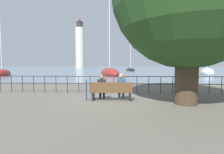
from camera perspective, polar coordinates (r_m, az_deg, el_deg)
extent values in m
plane|color=#605B51|center=(8.54, -0.17, -7.62)|extent=(1000.00, 1000.00, 0.00)
cube|color=slate|center=(166.59, 2.71, 3.35)|extent=(600.00, 300.00, 0.01)
cylinder|color=#423323|center=(8.23, 23.11, 0.53)|extent=(0.97, 0.97, 2.54)
cube|color=brown|center=(8.47, -0.17, -4.80)|extent=(1.98, 0.45, 0.05)
cube|color=brown|center=(8.23, -0.24, -3.30)|extent=(1.98, 0.04, 0.45)
cube|color=black|center=(8.60, -6.15, -6.21)|extent=(0.10, 0.41, 0.40)
cube|color=black|center=(8.51, 5.88, -6.32)|extent=(0.10, 0.41, 0.40)
cylinder|color=black|center=(8.70, -3.84, -5.91)|extent=(0.11, 0.11, 0.45)
cylinder|color=black|center=(8.68, -2.67, -5.93)|extent=(0.11, 0.11, 0.45)
cube|color=black|center=(8.56, -3.33, -4.21)|extent=(0.34, 0.26, 0.14)
cube|color=black|center=(8.45, -3.40, -2.72)|extent=(0.40, 0.24, 0.57)
sphere|color=#846047|center=(8.41, -3.41, -0.07)|extent=(0.20, 0.20, 0.20)
cylinder|color=navy|center=(8.64, 2.40, -5.97)|extent=(0.11, 0.11, 0.45)
cylinder|color=navy|center=(8.64, 3.70, -5.98)|extent=(0.11, 0.11, 0.45)
cube|color=navy|center=(8.51, 3.06, -4.25)|extent=(0.37, 0.26, 0.14)
cube|color=navy|center=(8.39, 3.06, -2.60)|extent=(0.43, 0.24, 0.61)
sphere|color=#A87A5B|center=(8.36, 3.07, 0.35)|extent=(0.23, 0.23, 0.23)
cylinder|color=black|center=(13.00, -32.62, -1.92)|extent=(0.04, 0.04, 1.05)
cylinder|color=black|center=(12.60, -29.99, -1.99)|extent=(0.04, 0.04, 1.05)
cylinder|color=black|center=(12.23, -27.19, -2.07)|extent=(0.04, 0.04, 1.05)
cylinder|color=black|center=(11.89, -24.23, -2.14)|extent=(0.04, 0.04, 1.05)
cylinder|color=black|center=(11.59, -21.10, -2.21)|extent=(0.04, 0.04, 1.05)
cylinder|color=black|center=(11.32, -17.82, -2.27)|extent=(0.04, 0.04, 1.05)
cylinder|color=black|center=(11.09, -14.38, -2.33)|extent=(0.04, 0.04, 1.05)
cylinder|color=black|center=(10.90, -10.81, -2.38)|extent=(0.04, 0.04, 1.05)
cylinder|color=black|center=(10.76, -7.13, -2.43)|extent=(0.04, 0.04, 1.05)
cylinder|color=black|center=(10.66, -3.37, -2.46)|extent=(0.04, 0.04, 1.05)
cylinder|color=black|center=(10.60, 0.45, -2.49)|extent=(0.04, 0.04, 1.05)
cylinder|color=black|center=(10.60, 4.29, -2.50)|extent=(0.04, 0.04, 1.05)
cylinder|color=black|center=(10.64, 8.12, -2.51)|extent=(0.04, 0.04, 1.05)
cylinder|color=black|center=(10.73, 11.90, -2.50)|extent=(0.04, 0.04, 1.05)
cylinder|color=black|center=(10.86, 15.60, -2.48)|extent=(0.04, 0.04, 1.05)
cylinder|color=black|center=(11.04, 19.20, -2.45)|extent=(0.04, 0.04, 1.05)
cylinder|color=black|center=(11.26, 22.67, -2.42)|extent=(0.04, 0.04, 1.05)
cylinder|color=black|center=(11.52, 26.00, -2.38)|extent=(0.04, 0.04, 1.05)
cylinder|color=black|center=(11.82, 29.16, -2.33)|extent=(0.04, 0.04, 1.05)
cylinder|color=black|center=(12.15, 32.17, -2.28)|extent=(0.04, 0.04, 1.05)
cylinder|color=black|center=(10.56, 0.45, 0.18)|extent=(14.19, 0.04, 0.04)
cylinder|color=black|center=(10.60, 0.45, -2.21)|extent=(14.19, 0.04, 0.04)
cylinder|color=navy|center=(8.54, -8.38, -4.58)|extent=(0.06, 0.06, 0.91)
cone|color=navy|center=(8.48, -8.41, -1.14)|extent=(0.09, 0.09, 0.12)
ellipsoid|color=white|center=(43.97, 23.97, 1.83)|extent=(3.66, 7.89, 1.76)
cylinder|color=silver|center=(44.18, 24.18, 9.39)|extent=(0.14, 0.14, 10.57)
ellipsoid|color=maroon|center=(29.03, -0.82, 1.26)|extent=(4.61, 7.99, 1.78)
cylinder|color=silver|center=(29.40, -0.83, 13.41)|extent=(0.14, 0.14, 11.32)
ellipsoid|color=maroon|center=(33.59, -32.23, 0.92)|extent=(3.61, 5.87, 1.47)
cylinder|color=silver|center=(33.88, -32.61, 11.21)|extent=(0.14, 0.14, 11.24)
ellipsoid|color=white|center=(34.72, 28.60, 1.20)|extent=(3.54, 5.87, 1.72)
cylinder|color=silver|center=(35.03, 28.94, 11.45)|extent=(0.14, 0.14, 11.45)
ellipsoid|color=black|center=(50.89, 6.03, 2.28)|extent=(3.15, 6.94, 1.29)
cylinder|color=silver|center=(51.03, 6.07, 8.48)|extent=(0.14, 0.14, 10.24)
cylinder|color=beige|center=(99.38, -10.42, 9.29)|extent=(4.90, 4.90, 22.18)
cylinder|color=#2D2D33|center=(101.32, -10.51, 16.32)|extent=(3.43, 3.43, 2.70)
cone|color=#4C1E19|center=(101.87, -10.53, 17.65)|extent=(3.92, 3.92, 2.16)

